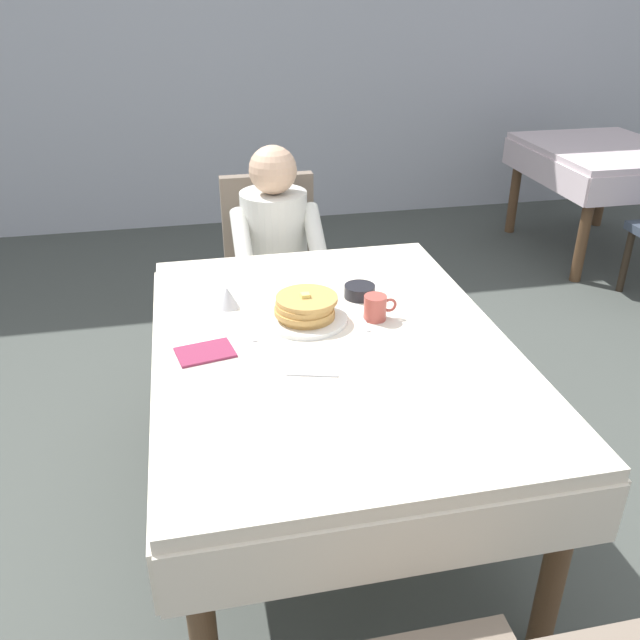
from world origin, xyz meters
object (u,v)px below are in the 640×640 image
Objects in this scene: plate_breakfast at (305,319)px; fork_left_of_plate at (249,328)px; diner_person at (276,247)px; syrup_pitcher at (227,297)px; knife_right_of_plate at (362,317)px; dining_table_main at (331,363)px; cup_coffee at (376,307)px; spoon_near_edge at (312,375)px; background_table_far at (603,164)px; chair_diner at (272,262)px; bowl_butter at (360,291)px; breakfast_stack at (305,307)px.

plate_breakfast is 1.56× the size of fork_left_of_plate.
diner_person is 14.00× the size of syrup_pitcher.
fork_left_of_plate is at bearing 93.47° from knife_right_of_plate.
syrup_pitcher reaches higher than knife_right_of_plate.
cup_coffee is (0.17, 0.11, 0.13)m from dining_table_main.
cup_coffee is 0.42m from fork_left_of_plate.
spoon_near_edge is at bearing 147.01° from knife_right_of_plate.
cup_coffee is 0.10× the size of background_table_far.
plate_breakfast reaches higher than spoon_near_edge.
knife_right_of_plate is at bearing -137.26° from background_table_far.
knife_right_of_plate is (0.16, -1.05, 0.21)m from chair_diner.
fork_left_of_plate is (-0.22, -1.05, 0.21)m from chair_diner.
syrup_pitcher is at bearing 178.03° from bowl_butter.
fork_left_of_plate is at bearing -175.01° from breakfast_stack.
diner_person reaches higher than chair_diner.
bowl_butter is 0.55× the size of knife_right_of_plate.
chair_diner reaches higher than breakfast_stack.
cup_coffee reaches higher than dining_table_main.
background_table_far is at bearing 40.20° from breakfast_stack.
bowl_butter is (0.20, -0.73, 0.09)m from diner_person.
bowl_butter is at bearing 92.80° from cup_coffee.
spoon_near_edge is (0.15, -0.32, 0.00)m from fork_left_of_plate.
fork_left_of_plate is 1.20× the size of spoon_near_edge.
breakfast_stack is (-0.00, -0.00, 0.05)m from plate_breakfast.
dining_table_main is 0.24m from cup_coffee.
bowl_butter is at bearing 59.52° from dining_table_main.
chair_diner reaches higher than syrup_pitcher.
cup_coffee is 0.06m from knife_right_of_plate.
bowl_butter is 0.55m from spoon_near_edge.
breakfast_stack is 0.19× the size of background_table_far.
knife_right_of_plate is 0.39m from spoon_near_edge.
chair_diner reaches higher than background_table_far.
bowl_butter is 0.44m from fork_left_of_plate.
diner_person is at bearing 69.24° from syrup_pitcher.
syrup_pitcher is at bearing 71.38° from knife_right_of_plate.
diner_person reaches higher than spoon_near_edge.
plate_breakfast is 0.24m from cup_coffee.
fork_left_of_plate and spoon_near_edge have the same top height.
breakfast_stack is at bearing 88.20° from diner_person.
cup_coffee is (0.23, -0.03, -0.01)m from breakfast_stack.
bowl_butter is (0.20, -0.89, 0.23)m from chair_diner.
bowl_butter is at bearing 76.26° from spoon_near_edge.
chair_diner is 3.32× the size of plate_breakfast.
diner_person is 1.21m from spoon_near_edge.
bowl_butter reaches higher than knife_right_of_plate.
breakfast_stack is at bearing 88.50° from knife_right_of_plate.
plate_breakfast is at bearing 88.49° from chair_diner.
dining_table_main is 3.24m from background_table_far.
breakfast_stack is 3.19m from background_table_far.
knife_right_of_plate is 1.33× the size of spoon_near_edge.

